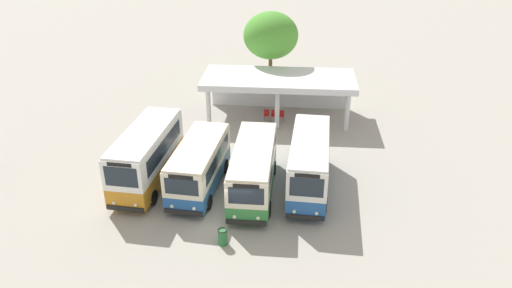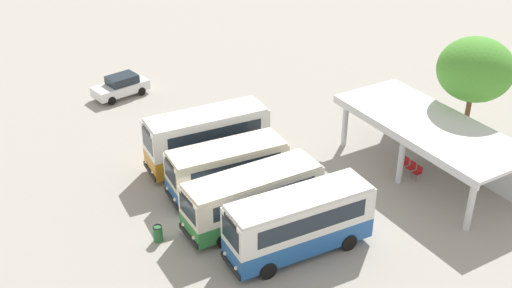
{
  "view_description": "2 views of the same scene",
  "coord_description": "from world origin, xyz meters",
  "views": [
    {
      "loc": [
        3.17,
        -21.87,
        15.89
      ],
      "look_at": [
        0.92,
        4.78,
        2.19
      ],
      "focal_mm": 34.17,
      "sensor_mm": 36.0,
      "label": 1
    },
    {
      "loc": [
        24.55,
        -11.17,
        20.17
      ],
      "look_at": [
        -2.68,
        5.02,
        2.37
      ],
      "focal_mm": 44.43,
      "sensor_mm": 36.0,
      "label": 2
    }
  ],
  "objects": [
    {
      "name": "waiting_chair_end_by_column",
      "position": [
        1.03,
        13.28,
        0.52
      ],
      "size": [
        0.44,
        0.44,
        0.86
      ],
      "color": "slate",
      "rests_on": "ground"
    },
    {
      "name": "litter_bin_apron",
      "position": [
        -0.18,
        -2.27,
        0.46
      ],
      "size": [
        0.49,
        0.49,
        0.9
      ],
      "color": "#266633",
      "rests_on": "ground"
    },
    {
      "name": "city_bus_nearest_orange",
      "position": [
        -5.58,
        3.32,
        1.93
      ],
      "size": [
        2.85,
        7.58,
        3.52
      ],
      "color": "black",
      "rests_on": "ground"
    },
    {
      "name": "waiting_chair_second_from_end",
      "position": [
        1.62,
        13.26,
        0.52
      ],
      "size": [
        0.44,
        0.44,
        0.86
      ],
      "color": "slate",
      "rests_on": "ground"
    },
    {
      "name": "terminal_canopy",
      "position": [
        1.91,
        14.59,
        2.6
      ],
      "size": [
        11.79,
        5.02,
        3.4
      ],
      "color": "silver",
      "rests_on": "ground"
    },
    {
      "name": "parked_car_flank",
      "position": [
        -17.8,
        2.27,
        0.83
      ],
      "size": [
        2.46,
        4.35,
        1.62
      ],
      "color": "black",
      "rests_on": "ground"
    },
    {
      "name": "city_bus_fourth_amber",
      "position": [
        4.2,
        3.37,
        1.84
      ],
      "size": [
        2.6,
        7.6,
        3.33
      ],
      "color": "black",
      "rests_on": "ground"
    },
    {
      "name": "waiting_chair_middle_seat",
      "position": [
        2.21,
        13.22,
        0.52
      ],
      "size": [
        0.44,
        0.44,
        0.86
      ],
      "color": "slate",
      "rests_on": "ground"
    },
    {
      "name": "ground_plane",
      "position": [
        0.0,
        0.0,
        0.0
      ],
      "size": [
        180.0,
        180.0,
        0.0
      ],
      "primitive_type": "plane",
      "color": "#A39E93"
    },
    {
      "name": "city_bus_middle_cream",
      "position": [
        0.94,
        2.67,
        1.67
      ],
      "size": [
        2.45,
        7.55,
        3.0
      ],
      "color": "black",
      "rests_on": "ground"
    },
    {
      "name": "city_bus_second_in_row",
      "position": [
        -2.32,
        2.92,
        1.64
      ],
      "size": [
        2.85,
        6.93,
        2.94
      ],
      "color": "black",
      "rests_on": "ground"
    },
    {
      "name": "roadside_tree_behind_canopy",
      "position": [
        1.02,
        18.11,
        5.51
      ],
      "size": [
        4.56,
        4.56,
        7.47
      ],
      "color": "brown",
      "rests_on": "ground"
    }
  ]
}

